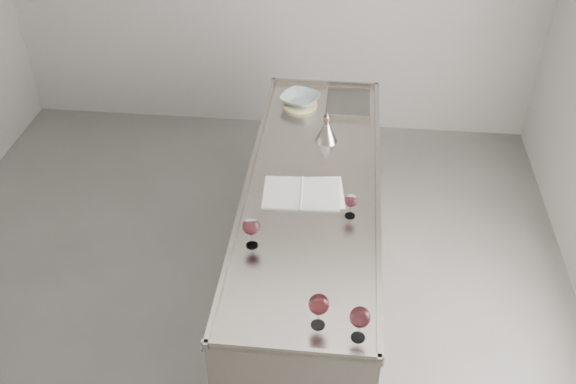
# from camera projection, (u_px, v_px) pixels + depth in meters

# --- Properties ---
(room_shell) EXTENTS (4.54, 5.04, 2.84)m
(room_shell) POSITION_uv_depth(u_px,v_px,m) (209.00, 139.00, 3.16)
(room_shell) COLOR #565451
(room_shell) RESTS_ON ground
(counter) EXTENTS (0.77, 2.42, 0.97)m
(counter) POSITION_uv_depth(u_px,v_px,m) (311.00, 245.00, 3.92)
(counter) COLOR gray
(counter) RESTS_ON ground
(wine_glass_left) EXTENTS (0.09, 0.09, 0.17)m
(wine_glass_left) POSITION_uv_depth(u_px,v_px,m) (251.00, 227.00, 3.15)
(wine_glass_left) COLOR white
(wine_glass_left) RESTS_ON counter
(wine_glass_middle) EXTENTS (0.09, 0.09, 0.18)m
(wine_glass_middle) POSITION_uv_depth(u_px,v_px,m) (319.00, 305.00, 2.74)
(wine_glass_middle) COLOR white
(wine_glass_middle) RESTS_ON counter
(wine_glass_right) EXTENTS (0.09, 0.09, 0.18)m
(wine_glass_right) POSITION_uv_depth(u_px,v_px,m) (360.00, 318.00, 2.68)
(wine_glass_right) COLOR white
(wine_glass_right) RESTS_ON counter
(wine_glass_small) EXTENTS (0.07, 0.07, 0.14)m
(wine_glass_small) POSITION_uv_depth(u_px,v_px,m) (351.00, 201.00, 3.35)
(wine_glass_small) COLOR white
(wine_glass_small) RESTS_ON counter
(notebook) EXTENTS (0.44, 0.31, 0.02)m
(notebook) POSITION_uv_depth(u_px,v_px,m) (301.00, 193.00, 3.55)
(notebook) COLOR silver
(notebook) RESTS_ON counter
(loose_paper_top) EXTENTS (0.24, 0.32, 0.00)m
(loose_paper_top) POSITION_uv_depth(u_px,v_px,m) (325.00, 192.00, 3.57)
(loose_paper_top) COLOR white
(loose_paper_top) RESTS_ON counter
(trivet) EXTENTS (0.30, 0.30, 0.02)m
(trivet) POSITION_uv_depth(u_px,v_px,m) (300.00, 104.00, 4.33)
(trivet) COLOR #C8BD81
(trivet) RESTS_ON counter
(ceramic_bowl) EXTENTS (0.33, 0.33, 0.06)m
(ceramic_bowl) POSITION_uv_depth(u_px,v_px,m) (300.00, 99.00, 4.30)
(ceramic_bowl) COLOR #97A7B0
(ceramic_bowl) RESTS_ON trivet
(wine_funnel) EXTENTS (0.14, 0.14, 0.21)m
(wine_funnel) POSITION_uv_depth(u_px,v_px,m) (327.00, 132.00, 3.95)
(wine_funnel) COLOR gray
(wine_funnel) RESTS_ON counter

